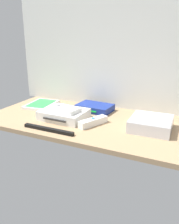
{
  "coord_description": "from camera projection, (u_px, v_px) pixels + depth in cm",
  "views": [
    {
      "loc": [
        44.87,
        -94.28,
        39.35
      ],
      "look_at": [
        0.0,
        0.0,
        4.0
      ],
      "focal_mm": 37.85,
      "sensor_mm": 36.0,
      "label": 1
    }
  ],
  "objects": [
    {
      "name": "remote_wand",
      "position": [
        93.0,
        122.0,
        1.05
      ],
      "size": [
        9.22,
        15.0,
        3.4
      ],
      "rotation": [
        0.0,
        0.0,
        -0.41
      ],
      "color": "white",
      "rests_on": "ground_plane"
    },
    {
      "name": "mini_computer",
      "position": [
        151.0,
        124.0,
        1.0
      ],
      "size": [
        17.57,
        17.57,
        5.3
      ],
      "rotation": [
        0.0,
        0.0,
        0.03
      ],
      "color": "silver",
      "rests_on": "ground_plane"
    },
    {
      "name": "game_case",
      "position": [
        41.0,
        104.0,
        1.33
      ],
      "size": [
        15.56,
        20.35,
        1.56
      ],
      "rotation": [
        0.0,
        0.0,
        0.11
      ],
      "color": "white",
      "rests_on": "ground_plane"
    },
    {
      "name": "remote_classic_pad",
      "position": [
        64.0,
        109.0,
        1.1
      ],
      "size": [
        15.5,
        10.21,
        2.4
      ],
      "rotation": [
        0.0,
        0.0,
        -0.16
      ],
      "color": "white",
      "rests_on": "game_console"
    },
    {
      "name": "ground_plane",
      "position": [
        90.0,
        122.0,
        1.12
      ],
      "size": [
        100.0,
        48.0,
        2.0
      ],
      "primitive_type": "cube",
      "color": "#9E7F5B",
      "rests_on": "ground"
    },
    {
      "name": "game_console",
      "position": [
        64.0,
        114.0,
        1.13
      ],
      "size": [
        21.14,
        16.64,
        4.4
      ],
      "rotation": [
        0.0,
        0.0,
        -0.01
      ],
      "color": "white",
      "rests_on": "ground_plane"
    },
    {
      "name": "sensor_bar",
      "position": [
        48.0,
        129.0,
        0.99
      ],
      "size": [
        24.0,
        1.82,
        1.4
      ],
      "primitive_type": "cube",
      "rotation": [
        0.0,
        0.0,
        -0.0
      ],
      "color": "black",
      "rests_on": "ground_plane"
    },
    {
      "name": "network_router",
      "position": [
        95.0,
        108.0,
        1.24
      ],
      "size": [
        18.79,
        13.27,
        3.4
      ],
      "rotation": [
        0.0,
        0.0,
        -0.07
      ],
      "color": "navy",
      "rests_on": "ground_plane"
    },
    {
      "name": "back_wall",
      "position": [
        110.0,
        47.0,
        1.22
      ],
      "size": [
        110.0,
        1.2,
        64.0
      ],
      "primitive_type": "cube",
      "color": "silver",
      "rests_on": "ground"
    }
  ]
}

